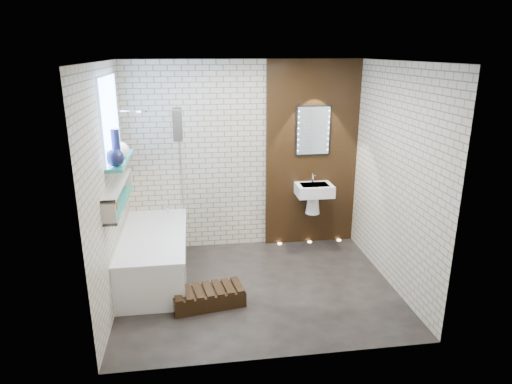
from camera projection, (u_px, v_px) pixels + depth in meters
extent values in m
plane|color=black|center=(258.00, 287.00, 5.37)|extent=(3.20, 3.20, 0.00)
cube|color=#C1B599|center=(244.00, 157.00, 6.20)|extent=(3.20, 0.04, 2.60)
cube|color=#C1B599|center=(281.00, 227.00, 3.75)|extent=(3.20, 0.04, 2.60)
cube|color=#C1B599|center=(109.00, 189.00, 4.76)|extent=(0.04, 2.60, 2.60)
cube|color=#C1B599|center=(395.00, 178.00, 5.19)|extent=(0.04, 2.60, 2.60)
plane|color=white|center=(258.00, 61.00, 4.58)|extent=(3.20, 3.20, 0.00)
cube|color=black|center=(312.00, 155.00, 6.30)|extent=(1.30, 0.06, 2.60)
cube|color=#7FADE0|center=(109.00, 118.00, 4.88)|extent=(0.03, 1.00, 0.90)
cube|color=#238271|center=(120.00, 160.00, 5.03)|extent=(0.18, 1.00, 0.04)
cube|color=#238271|center=(120.00, 203.00, 4.98)|extent=(0.14, 1.30, 0.03)
cube|color=#B2A899|center=(118.00, 184.00, 4.91)|extent=(0.14, 1.30, 0.03)
cube|color=#B2A899|center=(109.00, 213.00, 4.34)|extent=(0.14, 0.03, 0.26)
cube|color=#B2A899|center=(126.00, 178.00, 5.54)|extent=(0.14, 0.03, 0.26)
cube|color=white|center=(155.00, 256.00, 5.55)|extent=(0.75, 1.70, 0.55)
cube|color=white|center=(153.00, 235.00, 5.46)|extent=(0.79, 1.74, 0.03)
cylinder|color=silver|center=(168.00, 208.00, 6.14)|extent=(0.04, 0.04, 0.12)
cube|color=white|center=(180.00, 168.00, 5.71)|extent=(0.01, 0.78, 1.40)
cube|color=black|center=(177.00, 124.00, 5.43)|extent=(0.11, 0.28, 0.37)
cylinder|color=silver|center=(142.00, 111.00, 5.49)|extent=(0.18, 0.18, 0.02)
cube|color=white|center=(314.00, 190.00, 6.24)|extent=(0.50, 0.36, 0.16)
cone|color=white|center=(313.00, 204.00, 6.36)|extent=(0.20, 0.20, 0.28)
cylinder|color=silver|center=(313.00, 178.00, 6.29)|extent=(0.03, 0.03, 0.14)
cube|color=black|center=(313.00, 131.00, 6.16)|extent=(0.50, 0.02, 0.70)
cube|color=silver|center=(313.00, 131.00, 6.16)|extent=(0.45, 0.01, 0.65)
cube|color=black|center=(208.00, 298.00, 4.98)|extent=(0.83, 0.47, 0.17)
cylinder|color=maroon|center=(112.00, 211.00, 4.50)|extent=(0.06, 0.06, 0.14)
cylinder|color=#A9541A|center=(116.00, 206.00, 4.72)|extent=(0.04, 0.04, 0.09)
sphere|color=white|center=(120.00, 150.00, 5.00)|extent=(0.19, 0.19, 0.19)
sphere|color=#131636|center=(115.00, 158.00, 4.65)|extent=(0.19, 0.19, 0.19)
cylinder|color=#131636|center=(116.00, 147.00, 4.73)|extent=(0.09, 0.09, 0.37)
cylinder|color=#FFD899|center=(280.00, 244.00, 6.57)|extent=(0.06, 0.06, 0.01)
cylinder|color=#FFD899|center=(310.00, 242.00, 6.63)|extent=(0.06, 0.06, 0.01)
cylinder|color=#FFD899|center=(339.00, 240.00, 6.69)|extent=(0.06, 0.06, 0.01)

